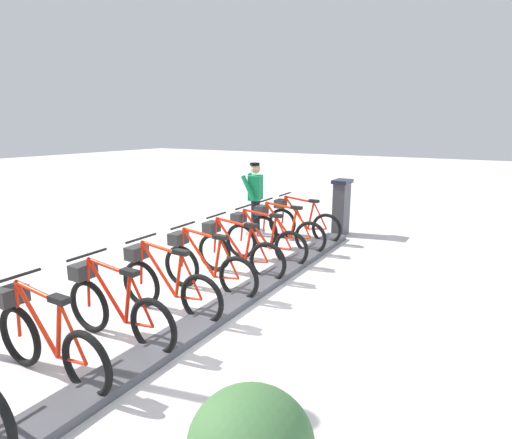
# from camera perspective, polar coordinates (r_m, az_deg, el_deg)

# --- Properties ---
(ground_plane) EXTENTS (60.00, 60.00, 0.00)m
(ground_plane) POSITION_cam_1_polar(r_m,az_deg,el_deg) (5.93, -3.44, -11.90)
(ground_plane) COLOR beige
(dock_rail_base) EXTENTS (0.44, 8.43, 0.10)m
(dock_rail_base) POSITION_cam_1_polar(r_m,az_deg,el_deg) (5.91, -3.44, -11.46)
(dock_rail_base) COLOR #47474C
(dock_rail_base) RESTS_ON ground
(payment_kiosk) EXTENTS (0.36, 0.52, 1.28)m
(payment_kiosk) POSITION_cam_1_polar(r_m,az_deg,el_deg) (9.70, 11.67, 1.80)
(payment_kiosk) COLOR #38383D
(payment_kiosk) RESTS_ON ground
(bike_docked_0) EXTENTS (1.72, 0.54, 1.02)m
(bike_docked_0) POSITION_cam_1_polar(r_m,az_deg,el_deg) (9.08, 6.18, -0.27)
(bike_docked_0) COLOR black
(bike_docked_0) RESTS_ON ground
(bike_docked_1) EXTENTS (1.72, 0.54, 1.02)m
(bike_docked_1) POSITION_cam_1_polar(r_m,az_deg,el_deg) (8.34, 3.72, -1.41)
(bike_docked_1) COLOR black
(bike_docked_1) RESTS_ON ground
(bike_docked_2) EXTENTS (1.72, 0.54, 1.02)m
(bike_docked_2) POSITION_cam_1_polar(r_m,az_deg,el_deg) (7.62, 0.79, -2.76)
(bike_docked_2) COLOR black
(bike_docked_2) RESTS_ON ground
(bike_docked_3) EXTENTS (1.72, 0.54, 1.02)m
(bike_docked_3) POSITION_cam_1_polar(r_m,az_deg,el_deg) (6.93, -2.76, -4.37)
(bike_docked_3) COLOR black
(bike_docked_3) RESTS_ON ground
(bike_docked_4) EXTENTS (1.72, 0.54, 1.02)m
(bike_docked_4) POSITION_cam_1_polar(r_m,az_deg,el_deg) (6.28, -7.07, -6.31)
(bike_docked_4) COLOR black
(bike_docked_4) RESTS_ON ground
(bike_docked_5) EXTENTS (1.72, 0.54, 1.02)m
(bike_docked_5) POSITION_cam_1_polar(r_m,az_deg,el_deg) (5.68, -12.39, -8.63)
(bike_docked_5) COLOR black
(bike_docked_5) RESTS_ON ground
(bike_docked_6) EXTENTS (1.72, 0.54, 1.02)m
(bike_docked_6) POSITION_cam_1_polar(r_m,az_deg,el_deg) (5.15, -18.97, -11.36)
(bike_docked_6) COLOR black
(bike_docked_6) RESTS_ON ground
(bike_docked_7) EXTENTS (1.72, 0.54, 1.02)m
(bike_docked_7) POSITION_cam_1_polar(r_m,az_deg,el_deg) (4.72, -27.06, -14.44)
(bike_docked_7) COLOR black
(bike_docked_7) RESTS_ON ground
(worker_near_rack) EXTENTS (0.52, 0.69, 1.66)m
(worker_near_rack) POSITION_cam_1_polar(r_m,az_deg,el_deg) (9.45, -0.12, 3.28)
(worker_near_rack) COLOR white
(worker_near_rack) RESTS_ON ground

